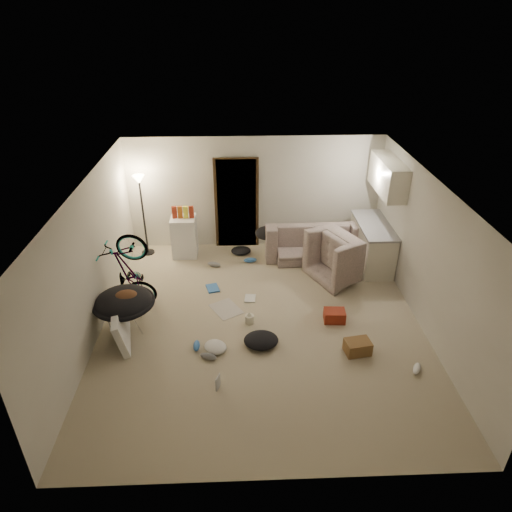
{
  "coord_description": "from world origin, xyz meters",
  "views": [
    {
      "loc": [
        -0.35,
        -6.38,
        4.9
      ],
      "look_at": [
        -0.07,
        0.6,
        1.01
      ],
      "focal_mm": 32.0,
      "sensor_mm": 36.0,
      "label": 1
    }
  ],
  "objects_px": {
    "mini_fridge": "(184,236)",
    "saucer_chair": "(125,307)",
    "bicycle": "(132,288)",
    "drink_case_b": "(334,316)",
    "floor_lamp": "(141,198)",
    "kitchen_counter": "(372,245)",
    "tv_box": "(121,327)",
    "juicer": "(249,319)",
    "armchair": "(347,259)",
    "drink_case_a": "(358,347)",
    "sofa": "(311,242)"
  },
  "relations": [
    {
      "from": "tv_box",
      "to": "drink_case_b",
      "type": "distance_m",
      "value": 3.62
    },
    {
      "from": "tv_box",
      "to": "juicer",
      "type": "xyz_separation_m",
      "value": [
        2.1,
        0.42,
        -0.21
      ]
    },
    {
      "from": "floor_lamp",
      "to": "armchair",
      "type": "distance_m",
      "value": 4.45
    },
    {
      "from": "bicycle",
      "to": "drink_case_a",
      "type": "relative_size",
      "value": 4.03
    },
    {
      "from": "tv_box",
      "to": "drink_case_a",
      "type": "height_order",
      "value": "tv_box"
    },
    {
      "from": "floor_lamp",
      "to": "juicer",
      "type": "relative_size",
      "value": 7.99
    },
    {
      "from": "mini_fridge",
      "to": "armchair",
      "type": "bearing_deg",
      "value": -16.41
    },
    {
      "from": "kitchen_counter",
      "to": "armchair",
      "type": "xyz_separation_m",
      "value": [
        -0.62,
        -0.44,
        -0.08
      ]
    },
    {
      "from": "sofa",
      "to": "tv_box",
      "type": "relative_size",
      "value": 2.25
    },
    {
      "from": "floor_lamp",
      "to": "mini_fridge",
      "type": "height_order",
      "value": "floor_lamp"
    },
    {
      "from": "saucer_chair",
      "to": "drink_case_b",
      "type": "distance_m",
      "value": 3.6
    },
    {
      "from": "saucer_chair",
      "to": "juicer",
      "type": "bearing_deg",
      "value": 1.67
    },
    {
      "from": "floor_lamp",
      "to": "drink_case_b",
      "type": "distance_m",
      "value": 4.69
    },
    {
      "from": "floor_lamp",
      "to": "saucer_chair",
      "type": "height_order",
      "value": "floor_lamp"
    },
    {
      "from": "floor_lamp",
      "to": "bicycle",
      "type": "bearing_deg",
      "value": -87.23
    },
    {
      "from": "saucer_chair",
      "to": "juicer",
      "type": "distance_m",
      "value": 2.12
    },
    {
      "from": "kitchen_counter",
      "to": "sofa",
      "type": "relative_size",
      "value": 0.73
    },
    {
      "from": "mini_fridge",
      "to": "kitchen_counter",
      "type": "bearing_deg",
      "value": -7.86
    },
    {
      "from": "kitchen_counter",
      "to": "bicycle",
      "type": "height_order",
      "value": "kitchen_counter"
    },
    {
      "from": "tv_box",
      "to": "juicer",
      "type": "relative_size",
      "value": 4.01
    },
    {
      "from": "kitchen_counter",
      "to": "tv_box",
      "type": "height_order",
      "value": "kitchen_counter"
    },
    {
      "from": "mini_fridge",
      "to": "juicer",
      "type": "bearing_deg",
      "value": -62.05
    },
    {
      "from": "kitchen_counter",
      "to": "tv_box",
      "type": "bearing_deg",
      "value": -153.02
    },
    {
      "from": "saucer_chair",
      "to": "drink_case_b",
      "type": "height_order",
      "value": "saucer_chair"
    },
    {
      "from": "mini_fridge",
      "to": "saucer_chair",
      "type": "relative_size",
      "value": 0.86
    },
    {
      "from": "bicycle",
      "to": "juicer",
      "type": "relative_size",
      "value": 7.02
    },
    {
      "from": "drink_case_a",
      "to": "drink_case_b",
      "type": "xyz_separation_m",
      "value": [
        -0.21,
        0.84,
        -0.01
      ]
    },
    {
      "from": "armchair",
      "to": "mini_fridge",
      "type": "xyz_separation_m",
      "value": [
        -3.36,
        0.99,
        0.09
      ]
    },
    {
      "from": "floor_lamp",
      "to": "saucer_chair",
      "type": "distance_m",
      "value": 2.84
    },
    {
      "from": "armchair",
      "to": "juicer",
      "type": "height_order",
      "value": "armchair"
    },
    {
      "from": "armchair",
      "to": "tv_box",
      "type": "xyz_separation_m",
      "value": [
        -4.11,
        -1.97,
        -0.06
      ]
    },
    {
      "from": "mini_fridge",
      "to": "juicer",
      "type": "distance_m",
      "value": 2.9
    },
    {
      "from": "saucer_chair",
      "to": "drink_case_a",
      "type": "relative_size",
      "value": 2.63
    },
    {
      "from": "bicycle",
      "to": "juicer",
      "type": "bearing_deg",
      "value": -98.57
    },
    {
      "from": "mini_fridge",
      "to": "saucer_chair",
      "type": "distance_m",
      "value": 2.71
    },
    {
      "from": "kitchen_counter",
      "to": "mini_fridge",
      "type": "bearing_deg",
      "value": 172.13
    },
    {
      "from": "kitchen_counter",
      "to": "mini_fridge",
      "type": "xyz_separation_m",
      "value": [
        -3.98,
        0.55,
        0.01
      ]
    },
    {
      "from": "sofa",
      "to": "mini_fridge",
      "type": "xyz_separation_m",
      "value": [
        -2.77,
        0.1,
        0.15
      ]
    },
    {
      "from": "bicycle",
      "to": "saucer_chair",
      "type": "relative_size",
      "value": 1.53
    },
    {
      "from": "juicer",
      "to": "tv_box",
      "type": "bearing_deg",
      "value": -168.71
    },
    {
      "from": "armchair",
      "to": "drink_case_a",
      "type": "relative_size",
      "value": 2.79
    },
    {
      "from": "juicer",
      "to": "armchair",
      "type": "bearing_deg",
      "value": 37.51
    },
    {
      "from": "bicycle",
      "to": "juicer",
      "type": "distance_m",
      "value": 2.2
    },
    {
      "from": "drink_case_a",
      "to": "sofa",
      "type": "bearing_deg",
      "value": 85.55
    },
    {
      "from": "armchair",
      "to": "saucer_chair",
      "type": "height_order",
      "value": "saucer_chair"
    },
    {
      "from": "bicycle",
      "to": "drink_case_a",
      "type": "bearing_deg",
      "value": -103.72
    },
    {
      "from": "sofa",
      "to": "mini_fridge",
      "type": "distance_m",
      "value": 2.78
    },
    {
      "from": "sofa",
      "to": "armchair",
      "type": "distance_m",
      "value": 1.07
    },
    {
      "from": "floor_lamp",
      "to": "drink_case_a",
      "type": "height_order",
      "value": "floor_lamp"
    },
    {
      "from": "mini_fridge",
      "to": "tv_box",
      "type": "height_order",
      "value": "mini_fridge"
    }
  ]
}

